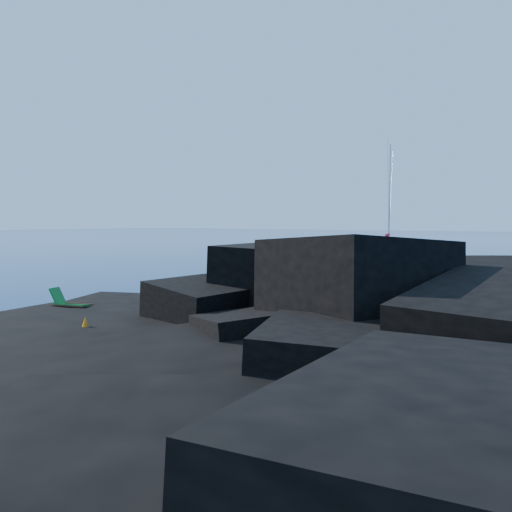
{
  "coord_description": "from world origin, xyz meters",
  "views": [
    {
      "loc": [
        19.45,
        -10.12,
        3.94
      ],
      "look_at": [
        3.7,
        12.66,
        2.0
      ],
      "focal_mm": 35.0,
      "sensor_mm": 36.0,
      "label": 1
    }
  ],
  "objects_px": {
    "deck_chair": "(72,300)",
    "sunbather": "(95,326)",
    "sailboat": "(388,253)",
    "marker_cone": "(85,326)"
  },
  "relations": [
    {
      "from": "sailboat",
      "to": "deck_chair",
      "type": "xyz_separation_m",
      "value": [
        4.94,
        -48.92,
        0.88
      ]
    },
    {
      "from": "deck_chair",
      "to": "sunbather",
      "type": "relative_size",
      "value": 0.98
    },
    {
      "from": "sailboat",
      "to": "marker_cone",
      "type": "bearing_deg",
      "value": -96.89
    },
    {
      "from": "deck_chair",
      "to": "marker_cone",
      "type": "distance_m",
      "value": 4.22
    },
    {
      "from": "marker_cone",
      "to": "sailboat",
      "type": "bearing_deg",
      "value": 99.56
    },
    {
      "from": "deck_chair",
      "to": "sailboat",
      "type": "bearing_deg",
      "value": 79.06
    },
    {
      "from": "sailboat",
      "to": "deck_chair",
      "type": "distance_m",
      "value": 49.18
    },
    {
      "from": "sailboat",
      "to": "sunbather",
      "type": "height_order",
      "value": "sailboat"
    },
    {
      "from": "deck_chair",
      "to": "marker_cone",
      "type": "height_order",
      "value": "deck_chair"
    },
    {
      "from": "deck_chair",
      "to": "sunbather",
      "type": "xyz_separation_m",
      "value": [
        3.42,
        -1.54,
        -0.37
      ]
    }
  ]
}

